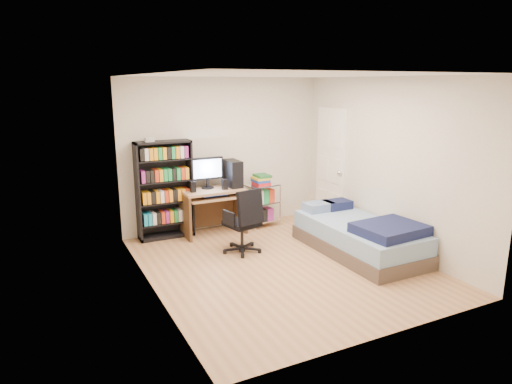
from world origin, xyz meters
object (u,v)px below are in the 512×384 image
computer_desk (217,192)px  bed (360,236)px  media_shelf (165,189)px  office_chair (244,232)px

computer_desk → bed: computer_desk is taller
computer_desk → media_shelf: bearing=172.2°
media_shelf → office_chair: size_ratio=1.68×
computer_desk → bed: bearing=-51.1°
media_shelf → bed: size_ratio=0.79×
computer_desk → office_chair: (-0.02, -1.05, -0.37)m
office_chair → bed: 1.68m
media_shelf → office_chair: media_shelf is taller
office_chair → bed: bearing=-40.2°
media_shelf → office_chair: (0.82, -1.16, -0.49)m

